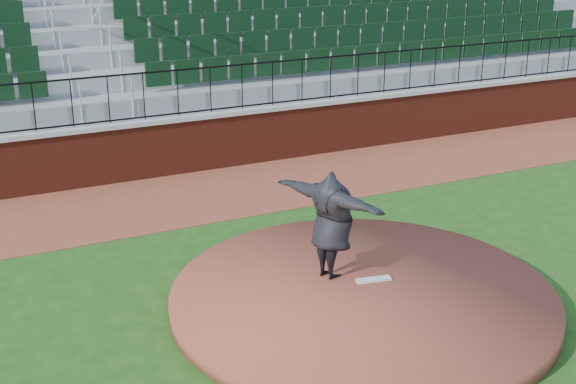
{
  "coord_description": "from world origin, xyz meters",
  "views": [
    {
      "loc": [
        -5.0,
        -8.86,
        5.44
      ],
      "look_at": [
        0.0,
        1.5,
        1.3
      ],
      "focal_mm": 48.16,
      "sensor_mm": 36.0,
      "label": 1
    }
  ],
  "objects": [
    {
      "name": "wall_cap",
      "position": [
        0.0,
        7.0,
        1.25
      ],
      "size": [
        34.0,
        0.45,
        0.1
      ],
      "primitive_type": "cube",
      "color": "#B7B7B7",
      "rests_on": "field_wall"
    },
    {
      "name": "ground",
      "position": [
        0.0,
        0.0,
        0.0
      ],
      "size": [
        90.0,
        90.0,
        0.0
      ],
      "primitive_type": "plane",
      "color": "#1F4915",
      "rests_on": "ground"
    },
    {
      "name": "pitcher",
      "position": [
        0.21,
        0.45,
        1.09
      ],
      "size": [
        1.21,
        2.14,
        1.68
      ],
      "primitive_type": "imported",
      "rotation": [
        0.0,
        0.0,
        1.9
      ],
      "color": "black",
      "rests_on": "pitchers_mound"
    },
    {
      "name": "pitchers_mound",
      "position": [
        0.41,
        -0.18,
        0.12
      ],
      "size": [
        5.66,
        5.66,
        0.25
      ],
      "primitive_type": "cylinder",
      "color": "brown",
      "rests_on": "ground"
    },
    {
      "name": "pitching_rubber",
      "position": [
        0.71,
        0.02,
        0.27
      ],
      "size": [
        0.55,
        0.23,
        0.04
      ],
      "primitive_type": "cube",
      "rotation": [
        0.0,
        0.0,
        -0.19
      ],
      "color": "silver",
      "rests_on": "pitchers_mound"
    },
    {
      "name": "wall_railing",
      "position": [
        0.0,
        7.0,
        1.8
      ],
      "size": [
        34.0,
        0.05,
        1.0
      ],
      "primitive_type": null,
      "color": "black",
      "rests_on": "wall_cap"
    },
    {
      "name": "seating_stands",
      "position": [
        0.0,
        9.72,
        2.3
      ],
      "size": [
        34.0,
        5.1,
        4.6
      ],
      "primitive_type": null,
      "color": "gray",
      "rests_on": "ground"
    },
    {
      "name": "concourse_wall",
      "position": [
        0.0,
        12.52,
        2.75
      ],
      "size": [
        34.0,
        0.5,
        5.5
      ],
      "primitive_type": "cube",
      "color": "maroon",
      "rests_on": "ground"
    },
    {
      "name": "field_wall",
      "position": [
        0.0,
        7.0,
        0.6
      ],
      "size": [
        34.0,
        0.35,
        1.2
      ],
      "primitive_type": "cube",
      "color": "maroon",
      "rests_on": "ground"
    },
    {
      "name": "warning_track",
      "position": [
        0.0,
        5.4,
        0.01
      ],
      "size": [
        34.0,
        3.2,
        0.01
      ],
      "primitive_type": "cube",
      "color": "brown",
      "rests_on": "ground"
    }
  ]
}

